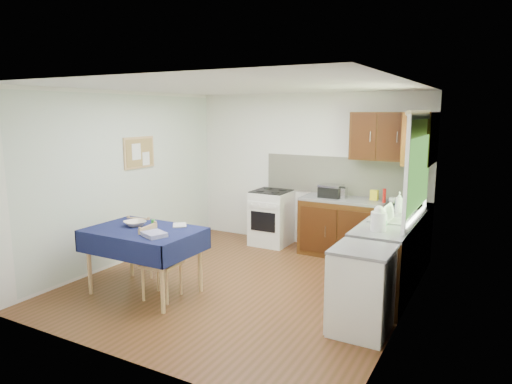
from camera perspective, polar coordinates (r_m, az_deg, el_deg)
The scene contains 33 objects.
floor at distance 6.04m, azimuth -1.63°, elevation -11.41°, with size 4.20×4.20×0.00m, color #4F3115.
ceiling at distance 5.63m, azimuth -1.76°, elevation 13.01°, with size 4.00×4.20×0.02m, color silver.
wall_back at distance 7.57m, azimuth 6.38°, elevation 2.71°, with size 4.00×0.02×2.50m, color white.
wall_front at distance 4.07m, azimuth -16.86°, elevation -4.02°, with size 4.00×0.02×2.50m, color white.
wall_left at distance 6.92m, azimuth -16.13°, elevation 1.69°, with size 0.02×4.20×2.50m, color silver.
wall_right at distance 5.01m, azimuth 18.44°, elevation -1.51°, with size 0.02×4.20×2.50m, color white.
base_cabinets at distance 6.53m, azimuth 14.50°, elevation -6.09°, with size 1.90×2.30×0.86m.
worktop_back at distance 7.01m, azimuth 13.34°, elevation -1.15°, with size 1.90×0.60×0.04m, color slate.
worktop_right at distance 5.77m, azimuth 16.49°, elevation -3.69°, with size 0.60×1.70×0.04m, color slate.
worktop_corner at distance 6.87m, azimuth 18.56°, elevation -1.63°, with size 0.60×0.60×0.04m, color slate.
splashback at distance 7.34m, azimuth 11.03°, elevation 1.96°, with size 2.70×0.02×0.60m, color beige.
upper_cabinets at distance 6.79m, azimuth 17.56°, elevation 6.55°, with size 1.20×0.85×0.70m.
stove at distance 7.64m, azimuth 1.93°, elevation -3.19°, with size 0.60×0.61×0.92m.
window at distance 5.64m, azimuth 19.69°, elevation 3.78°, with size 0.04×1.48×1.26m.
fridge at distance 4.79m, azimuth 13.06°, elevation -11.90°, with size 0.58×0.60×0.89m.
corkboard at distance 7.08m, azimuth -14.39°, elevation 4.79°, with size 0.04×0.62×0.47m.
dining_table at distance 5.70m, azimuth -13.85°, elevation -5.53°, with size 1.34×0.91×0.81m.
chair_far at distance 6.40m, azimuth -13.79°, elevation -6.24°, with size 0.44×0.44×0.84m.
chair_near at distance 5.60m, azimuth -12.14°, elevation -8.25°, with size 0.45×0.45×0.89m.
toaster at distance 7.08m, azimuth 10.31°, elevation -0.08°, with size 0.24×0.15×0.18m.
sandwich_press at distance 7.14m, azimuth 9.35°, elevation 0.13°, with size 0.34×0.29×0.20m.
sauce_bottle at distance 6.86m, azimuth 15.74°, elevation -0.45°, with size 0.05×0.05×0.21m, color red.
yellow_packet at distance 7.03m, azimuth 14.56°, elevation -0.38°, with size 0.11×0.08×0.15m, color yellow.
dish_rack at distance 5.73m, azimuth 16.24°, elevation -3.32°, with size 0.45×0.34×0.21m.
kettle at distance 5.24m, azimuth 15.07°, elevation -3.35°, with size 0.17×0.17×0.29m.
cup at distance 6.81m, azimuth 16.76°, elevation -1.06°, with size 0.12×0.12×0.09m, color silver.
soap_bottle_a at distance 6.22m, azimuth 17.46°, elevation -1.26°, with size 0.11×0.11×0.28m, color white.
soap_bottle_b at distance 6.41m, azimuth 17.48°, elevation -1.37°, with size 0.08×0.08×0.18m, color #1F71B5.
soap_bottle_c at distance 5.36m, azimuth 15.36°, elevation -3.47°, with size 0.14×0.14×0.18m, color #248734.
plate_bowl at distance 5.84m, azimuth -14.89°, elevation -3.81°, with size 0.26×0.26×0.06m, color beige.
book at distance 5.73m, azimuth -10.34°, elevation -4.14°, with size 0.16×0.22×0.02m, color white.
spice_jar at distance 5.71m, azimuth -12.74°, elevation -3.86°, with size 0.05×0.05×0.10m, color green.
tea_towel at distance 5.32m, azimuth -12.61°, elevation -5.17°, with size 0.27×0.21×0.05m, color navy.
Camera 1 is at (2.85, -4.85, 2.21)m, focal length 32.00 mm.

